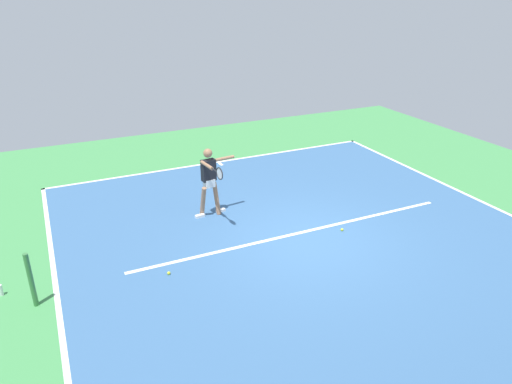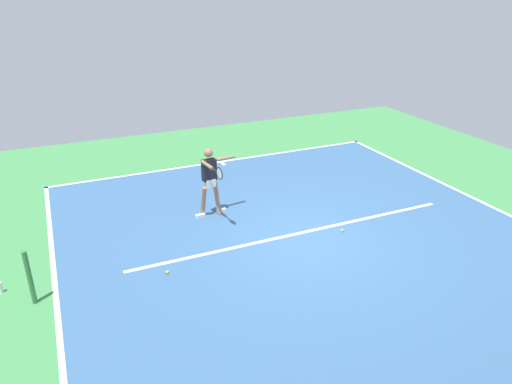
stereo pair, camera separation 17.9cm
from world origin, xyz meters
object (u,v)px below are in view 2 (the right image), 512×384
water_bottle (1,287)px  net_post (30,278)px  tennis_player (210,178)px  tennis_ball_near_service_line (342,230)px  tennis_ball_centre_court (167,272)px

water_bottle → net_post: bearing=133.9°
tennis_player → water_bottle: 4.99m
tennis_player → net_post: bearing=19.5°
tennis_ball_near_service_line → tennis_ball_centre_court: bearing=0.9°
net_post → tennis_ball_centre_court: size_ratio=16.21×
net_post → tennis_ball_near_service_line: 6.61m
net_post → tennis_ball_near_service_line: net_post is taller
net_post → tennis_ball_near_service_line: bearing=-179.8°
tennis_ball_centre_court → water_bottle: (3.00, -0.64, 0.08)m
tennis_player → water_bottle: tennis_player is taller
water_bottle → tennis_ball_centre_court: bearing=167.9°
net_post → tennis_player: 4.63m
tennis_player → tennis_ball_near_service_line: bearing=132.6°
tennis_ball_centre_court → water_bottle: bearing=-12.1°
tennis_ball_centre_court → net_post: bearing=-1.1°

